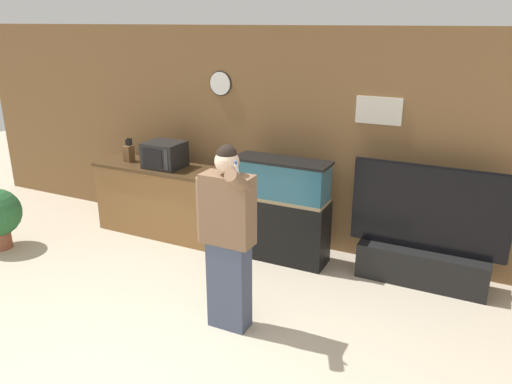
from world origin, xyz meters
TOP-DOWN VIEW (x-y plane):
  - ground_plane at (0.00, 0.00)m, footprint 18.00×18.00m
  - wall_back_paneled at (-0.00, 2.93)m, footprint 10.00×0.08m
  - counter_island at (-1.58, 2.44)m, footprint 1.72×0.59m
  - microwave at (-1.48, 2.42)m, footprint 0.46×0.40m
  - knife_block at (-2.07, 2.44)m, footprint 0.10×0.12m
  - aquarium_on_stand at (0.11, 2.43)m, footprint 1.10×0.38m
  - tv_on_stand at (1.68, 2.57)m, footprint 1.59×0.40m
  - person_standing at (0.23, 0.97)m, footprint 0.54×0.40m

SIDE VIEW (x-z plane):
  - ground_plane at x=0.00m, z-range 0.00..0.00m
  - tv_on_stand at x=1.68m, z-range -0.27..1.02m
  - counter_island at x=-1.58m, z-range 0.00..0.91m
  - aquarium_on_stand at x=0.11m, z-range 0.00..1.20m
  - person_standing at x=0.23m, z-range 0.04..1.73m
  - knife_block at x=-2.07m, z-range 0.87..1.18m
  - microwave at x=-1.48m, z-range 0.91..1.23m
  - wall_back_paneled at x=0.00m, z-range 0.00..2.60m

